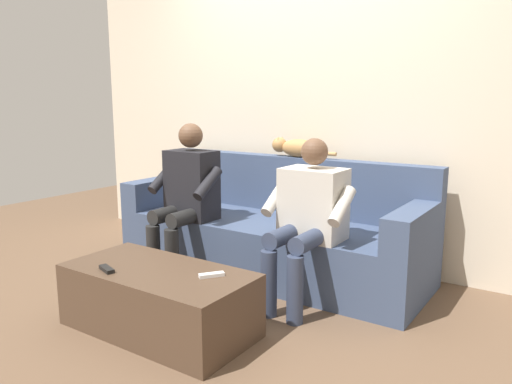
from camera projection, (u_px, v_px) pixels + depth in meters
ground_plane at (214, 301)px, 3.22m from camera, size 8.00×8.00×0.00m
back_wall at (307, 100)px, 3.98m from camera, size 4.59×0.06×2.57m
couch at (273, 234)px, 3.75m from camera, size 2.32×0.81×0.85m
coffee_table at (159, 300)px, 2.79m from camera, size 1.09×0.54×0.36m
person_left_seated at (308, 213)px, 3.11m from camera, size 0.54×0.57×1.05m
person_right_seated at (187, 192)px, 3.64m from camera, size 0.52×0.49×1.12m
cat_on_backrest at (295, 147)px, 3.86m from camera, size 0.55×0.13×0.15m
remote_white at (212, 275)px, 2.64m from camera, size 0.11×0.13×0.02m
remote_black at (107, 269)px, 2.73m from camera, size 0.14×0.08×0.02m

